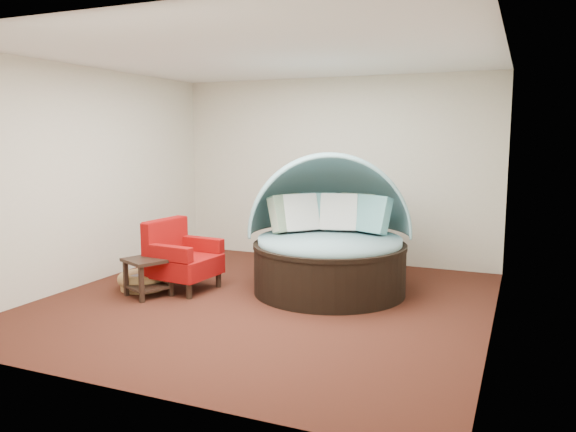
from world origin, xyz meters
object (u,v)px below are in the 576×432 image
at_px(side_table, 148,272).
at_px(red_armchair, 181,258).
at_px(pet_basket, 143,280).
at_px(canopy_daybed, 329,227).

bearing_deg(side_table, red_armchair, 65.84).
bearing_deg(side_table, pet_basket, 138.58).
relative_size(pet_basket, side_table, 1.17).
bearing_deg(canopy_daybed, red_armchair, -178.62).
bearing_deg(red_armchair, side_table, -108.93).
bearing_deg(red_armchair, pet_basket, -152.62).
height_order(canopy_daybed, side_table, canopy_daybed).
height_order(red_armchair, side_table, red_armchair).
height_order(canopy_daybed, red_armchair, canopy_daybed).
distance_m(canopy_daybed, side_table, 2.28).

